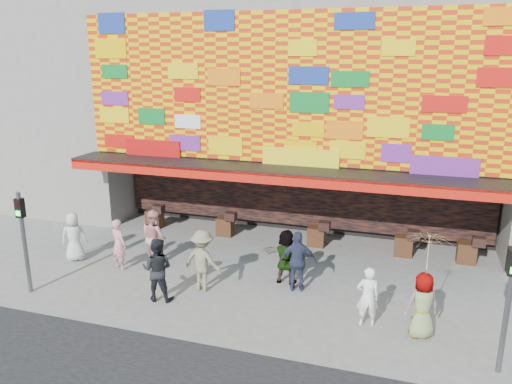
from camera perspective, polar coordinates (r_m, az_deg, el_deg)
ground at (r=14.36m, az=-0.74°, el=-12.14°), size 90.00×90.00×0.00m
shop_building at (r=20.68m, az=6.54°, el=11.45°), size 15.20×9.40×10.00m
neighbor_left at (r=26.33m, az=-23.24°, el=12.86°), size 11.00×8.00×12.00m
signal_left at (r=15.48m, az=-25.08°, el=-4.09°), size 0.22×0.20×3.00m
signal_right at (r=11.80m, az=26.99°, el=-10.33°), size 0.22×0.20×3.00m
ped_a at (r=17.61m, az=-20.08°, el=-4.84°), size 0.96×0.87×1.65m
ped_b at (r=16.49m, az=-15.42°, el=-5.78°), size 0.71×0.59×1.66m
ped_c at (r=14.23m, az=-11.22°, el=-8.66°), size 0.97×0.81×1.82m
ped_d at (r=14.59m, az=-6.12°, el=-7.80°), size 1.26×0.83×1.82m
ped_e at (r=14.52m, az=4.82°, el=-7.91°), size 1.13×0.68×1.81m
ped_f at (r=14.99m, az=3.47°, el=-7.38°), size 1.57×0.55×1.68m
ped_g at (r=12.92m, az=18.49°, el=-12.20°), size 0.96×0.81×1.66m
ped_h at (r=13.08m, az=12.64°, el=-11.58°), size 0.65×0.51×1.58m
ped_i at (r=16.64m, az=-11.53°, el=-5.03°), size 1.12×1.06×1.83m
parasol at (r=12.37m, az=19.03°, el=-6.64°), size 1.39×1.40×1.91m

